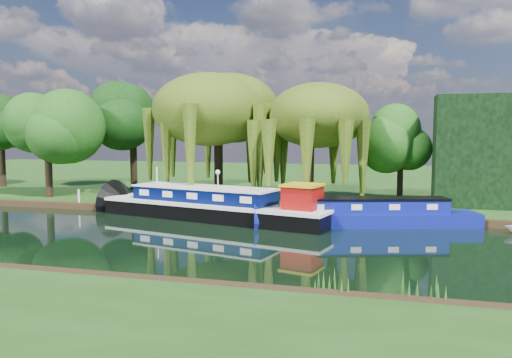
# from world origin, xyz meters

# --- Properties ---
(ground) EXTENTS (120.00, 120.00, 0.00)m
(ground) POSITION_xyz_m (0.00, 0.00, 0.00)
(ground) COLOR black
(far_bank) EXTENTS (120.00, 52.00, 0.45)m
(far_bank) POSITION_xyz_m (0.00, 34.00, 0.23)
(far_bank) COLOR #1A3B10
(far_bank) RESTS_ON ground
(dutch_barge) EXTENTS (16.89, 7.48, 3.48)m
(dutch_barge) POSITION_xyz_m (1.73, 6.70, 0.86)
(dutch_barge) COLOR black
(dutch_barge) RESTS_ON ground
(narrowboat) EXTENTS (13.18, 5.76, 1.91)m
(narrowboat) POSITION_xyz_m (11.89, 6.74, 0.68)
(narrowboat) COLOR navy
(narrowboat) RESTS_ON ground
(willow_left) EXTENTS (8.00, 8.00, 9.59)m
(willow_left) POSITION_xyz_m (-0.52, 13.57, 7.42)
(willow_left) COLOR black
(willow_left) RESTS_ON far_bank
(willow_right) EXTENTS (6.66, 6.66, 8.12)m
(willow_right) POSITION_xyz_m (7.23, 11.41, 6.37)
(willow_right) COLOR black
(willow_right) RESTS_ON far_bank
(tree_far_left) EXTENTS (5.33, 5.33, 8.59)m
(tree_far_left) POSITION_xyz_m (-14.45, 10.81, 6.33)
(tree_far_left) COLOR black
(tree_far_left) RESTS_ON far_bank
(tree_far_back) EXTENTS (4.87, 4.87, 8.18)m
(tree_far_back) POSITION_xyz_m (-24.09, 16.45, 6.16)
(tree_far_back) COLOR black
(tree_far_back) RESTS_ON far_bank
(tree_far_mid) EXTENTS (5.61, 5.61, 9.18)m
(tree_far_mid) POSITION_xyz_m (-10.35, 17.60, 6.77)
(tree_far_mid) COLOR black
(tree_far_mid) RESTS_ON far_bank
(tree_far_right) EXTENTS (3.96, 3.96, 6.48)m
(tree_far_right) POSITION_xyz_m (13.71, 15.84, 4.92)
(tree_far_right) COLOR black
(tree_far_right) RESTS_ON far_bank
(conifer_hedge) EXTENTS (6.00, 3.00, 8.00)m
(conifer_hedge) POSITION_xyz_m (19.00, 14.00, 4.45)
(conifer_hedge) COLOR black
(conifer_hedge) RESTS_ON far_bank
(lamppost) EXTENTS (0.36, 0.36, 2.56)m
(lamppost) POSITION_xyz_m (0.50, 10.50, 2.42)
(lamppost) COLOR silver
(lamppost) RESTS_ON far_bank
(mooring_posts) EXTENTS (19.16, 0.16, 1.00)m
(mooring_posts) POSITION_xyz_m (-0.50, 8.40, 0.95)
(mooring_posts) COLOR silver
(mooring_posts) RESTS_ON far_bank
(reeds_near) EXTENTS (33.70, 1.50, 1.10)m
(reeds_near) POSITION_xyz_m (6.87, -7.57, 0.55)
(reeds_near) COLOR #1D5115
(reeds_near) RESTS_ON ground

